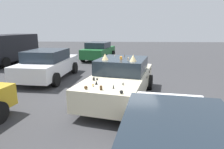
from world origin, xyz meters
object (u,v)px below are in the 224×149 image
(parked_van_behind_left, at_px, (6,48))
(parked_sedan_far_right, at_px, (99,51))
(parked_sedan_near_right, at_px, (48,64))
(art_car_decorated, at_px, (121,79))

(parked_van_behind_left, height_order, parked_sedan_far_right, parked_van_behind_left)
(parked_van_behind_left, distance_m, parked_sedan_near_right, 6.18)
(art_car_decorated, xyz_separation_m, parked_sedan_far_right, (8.90, 1.86, 0.01))
(parked_sedan_far_right, bearing_deg, parked_van_behind_left, 119.99)
(parked_sedan_far_right, distance_m, parked_sedan_near_right, 6.51)
(art_car_decorated, relative_size, parked_van_behind_left, 0.91)
(parked_sedan_near_right, bearing_deg, art_car_decorated, -121.31)
(art_car_decorated, height_order, parked_van_behind_left, parked_van_behind_left)
(art_car_decorated, distance_m, parked_sedan_far_right, 9.09)
(art_car_decorated, xyz_separation_m, parked_sedan_near_right, (2.65, 3.70, 0.03))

